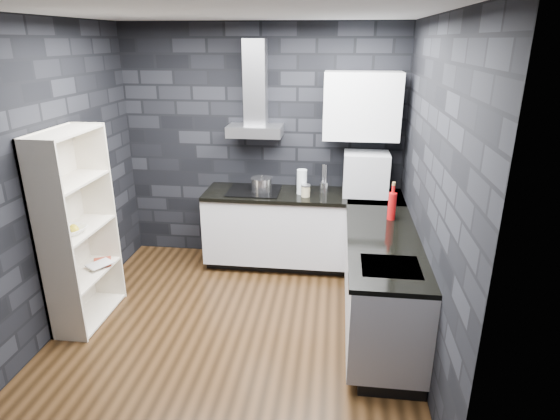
% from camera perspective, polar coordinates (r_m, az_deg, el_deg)
% --- Properties ---
extents(ground, '(3.20, 3.20, 0.00)m').
position_cam_1_polar(ground, '(4.51, -5.28, -13.82)').
color(ground, '#3D2613').
extents(ceiling, '(3.20, 3.20, 0.00)m').
position_cam_1_polar(ceiling, '(3.75, -6.69, 22.86)').
color(ceiling, silver).
extents(wall_back, '(3.20, 0.05, 2.70)m').
position_cam_1_polar(wall_back, '(5.47, -2.14, 7.82)').
color(wall_back, black).
rests_on(wall_back, ground).
extents(wall_front, '(3.20, 0.05, 2.70)m').
position_cam_1_polar(wall_front, '(2.49, -14.21, -8.41)').
color(wall_front, black).
rests_on(wall_front, ground).
extents(wall_left, '(0.05, 3.20, 2.70)m').
position_cam_1_polar(wall_left, '(4.56, -26.25, 3.25)').
color(wall_left, black).
rests_on(wall_left, ground).
extents(wall_right, '(0.05, 3.20, 2.70)m').
position_cam_1_polar(wall_right, '(3.90, 18.06, 1.78)').
color(wall_right, black).
rests_on(wall_right, ground).
extents(toekick_back, '(2.18, 0.50, 0.10)m').
position_cam_1_polar(toekick_back, '(5.57, 2.68, -6.13)').
color(toekick_back, black).
rests_on(toekick_back, ground).
extents(toekick_right, '(0.50, 1.78, 0.10)m').
position_cam_1_polar(toekick_right, '(4.51, 12.37, -13.51)').
color(toekick_right, black).
rests_on(toekick_right, ground).
extents(counter_back_cab, '(2.20, 0.60, 0.76)m').
position_cam_1_polar(counter_back_cab, '(5.36, 2.72, -2.19)').
color(counter_back_cab, silver).
rests_on(counter_back_cab, ground).
extents(counter_right_cab, '(0.60, 1.80, 0.76)m').
position_cam_1_polar(counter_right_cab, '(4.29, 12.26, -8.70)').
color(counter_right_cab, silver).
rests_on(counter_right_cab, ground).
extents(counter_back_top, '(2.20, 0.62, 0.04)m').
position_cam_1_polar(counter_back_top, '(5.21, 2.78, 1.84)').
color(counter_back_top, black).
rests_on(counter_back_top, counter_back_cab).
extents(counter_right_top, '(0.62, 1.80, 0.04)m').
position_cam_1_polar(counter_right_top, '(4.11, 12.53, -3.79)').
color(counter_right_top, black).
rests_on(counter_right_top, counter_right_cab).
extents(counter_corner_top, '(0.62, 0.62, 0.04)m').
position_cam_1_polar(counter_corner_top, '(5.23, 11.56, 1.50)').
color(counter_corner_top, black).
rests_on(counter_corner_top, counter_right_cab).
extents(hood_body, '(0.60, 0.34, 0.12)m').
position_cam_1_polar(hood_body, '(5.25, -3.06, 9.62)').
color(hood_body, '#ADAEB2').
rests_on(hood_body, wall_back).
extents(hood_chimney, '(0.24, 0.20, 0.90)m').
position_cam_1_polar(hood_chimney, '(5.25, -3.03, 15.25)').
color(hood_chimney, '#ADAEB2').
rests_on(hood_chimney, hood_body).
extents(upper_cabinet, '(0.80, 0.35, 0.70)m').
position_cam_1_polar(upper_cabinet, '(5.12, 9.95, 12.39)').
color(upper_cabinet, white).
rests_on(upper_cabinet, wall_back).
extents(cooktop, '(0.58, 0.50, 0.01)m').
position_cam_1_polar(cooktop, '(5.28, -3.17, 2.37)').
color(cooktop, black).
rests_on(cooktop, counter_back_top).
extents(sink_rim, '(0.44, 0.40, 0.01)m').
position_cam_1_polar(sink_rim, '(3.66, 13.34, -6.75)').
color(sink_rim, '#ADAEB2').
rests_on(sink_rim, counter_right_top).
extents(pot, '(0.30, 0.30, 0.13)m').
position_cam_1_polar(pot, '(5.24, -2.24, 3.08)').
color(pot, silver).
rests_on(pot, cooktop).
extents(glass_vase, '(0.12, 0.12, 0.27)m').
position_cam_1_polar(glass_vase, '(5.16, 2.68, 3.46)').
color(glass_vase, silver).
rests_on(glass_vase, counter_back_top).
extents(storage_jar, '(0.11, 0.11, 0.12)m').
position_cam_1_polar(storage_jar, '(5.09, 3.14, 2.29)').
color(storage_jar, tan).
rests_on(storage_jar, counter_back_top).
extents(utensil_crock, '(0.09, 0.09, 0.11)m').
position_cam_1_polar(utensil_crock, '(5.24, 5.34, 2.77)').
color(utensil_crock, silver).
rests_on(utensil_crock, counter_back_top).
extents(appliance_garage, '(0.48, 0.38, 0.48)m').
position_cam_1_polar(appliance_garage, '(5.19, 10.41, 4.27)').
color(appliance_garage, '#BABDC2').
rests_on(appliance_garage, counter_back_top).
extents(red_bottle, '(0.10, 0.10, 0.26)m').
position_cam_1_polar(red_bottle, '(4.53, 13.48, 0.44)').
color(red_bottle, '#B50D0F').
rests_on(red_bottle, counter_right_top).
extents(bookshelf, '(0.38, 0.82, 1.80)m').
position_cam_1_polar(bookshelf, '(4.58, -23.38, -2.25)').
color(bookshelf, beige).
rests_on(bookshelf, ground).
extents(fruit_bowl, '(0.28, 0.28, 0.06)m').
position_cam_1_polar(fruit_bowl, '(4.49, -24.06, -2.28)').
color(fruit_bowl, white).
rests_on(fruit_bowl, bookshelf).
extents(book_red, '(0.15, 0.09, 0.22)m').
position_cam_1_polar(book_red, '(4.84, -21.91, -5.05)').
color(book_red, '#9C321F').
rests_on(book_red, bookshelf).
extents(book_second, '(0.15, 0.10, 0.22)m').
position_cam_1_polar(book_second, '(4.84, -21.74, -4.79)').
color(book_second, '#B2B2B2').
rests_on(book_second, bookshelf).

